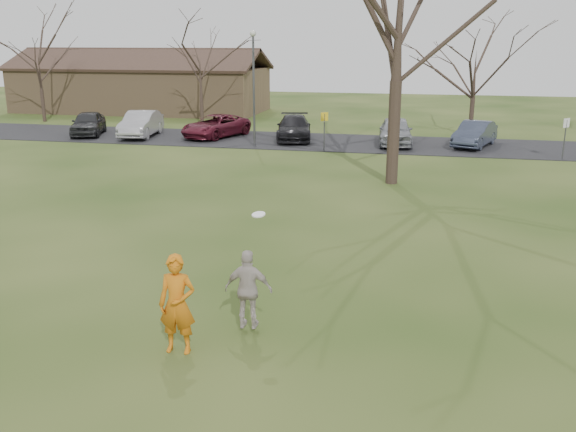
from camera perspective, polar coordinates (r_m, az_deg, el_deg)
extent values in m
plane|color=#1E380F|center=(12.62, -4.00, -11.48)|extent=(120.00, 120.00, 0.00)
cube|color=black|center=(36.34, 7.21, 6.63)|extent=(62.00, 6.50, 0.04)
imported|color=#C46610|center=(12.04, -10.12, -7.97)|extent=(0.75, 0.52, 1.95)
imported|color=#28292B|center=(41.04, -17.85, 8.11)|extent=(3.04, 4.61, 1.46)
imported|color=#A09EA4|center=(39.46, -13.33, 8.22)|extent=(2.31, 4.88, 1.55)
imported|color=#591524|center=(38.47, -6.64, 8.20)|extent=(3.69, 5.32, 1.35)
imported|color=black|center=(37.23, 0.55, 8.09)|extent=(2.84, 5.11, 1.40)
imported|color=gray|center=(35.91, 9.82, 7.67)|extent=(2.15, 4.61, 1.53)
imported|color=#343B4E|center=(36.30, 16.75, 7.22)|extent=(2.78, 4.48, 1.39)
imported|color=#B2A6A0|center=(12.60, -3.64, -6.74)|extent=(0.99, 0.46, 1.65)
cylinder|color=white|center=(12.24, -2.72, 0.14)|extent=(0.27, 0.27, 0.09)
cube|color=#8C6D4C|center=(54.14, -13.27, 11.20)|extent=(20.00, 8.00, 3.50)
cube|color=#33231C|center=(52.17, -14.43, 13.72)|extent=(20.60, 4.40, 1.78)
cube|color=#33231C|center=(55.87, -12.51, 13.95)|extent=(20.60, 4.40, 1.78)
cube|color=#38281E|center=(54.00, -13.49, 14.58)|extent=(20.60, 0.45, 0.20)
cylinder|color=#47474C|center=(34.61, -3.15, 11.24)|extent=(0.12, 0.12, 6.00)
sphere|color=beige|center=(34.49, -3.23, 16.38)|extent=(0.34, 0.34, 0.34)
cylinder|color=#47474C|center=(33.49, 3.34, 7.64)|extent=(0.06, 0.06, 2.00)
cube|color=yellow|center=(33.38, 3.36, 9.08)|extent=(0.35, 0.35, 0.45)
cylinder|color=#47474C|center=(33.76, 24.01, 6.36)|extent=(0.06, 0.06, 2.00)
cube|color=silver|center=(33.65, 24.17, 7.79)|extent=(0.35, 0.35, 0.45)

